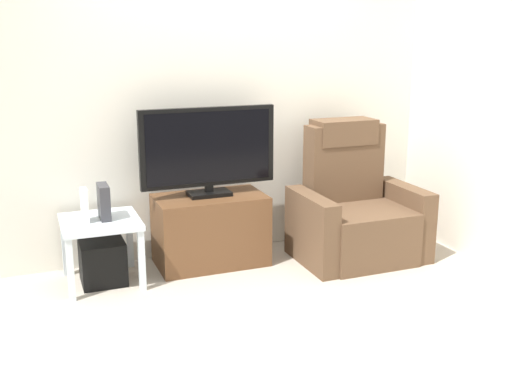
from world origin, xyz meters
TOP-DOWN VIEW (x-y plane):
  - ground_plane at (0.00, 0.00)m, footprint 6.40×6.40m
  - wall_back at (0.00, 1.13)m, footprint 6.40×0.06m
  - wall_side at (1.88, 0.00)m, footprint 0.06×4.48m
  - tv_stand at (-0.12, 0.83)m, footprint 0.84×0.48m
  - television at (-0.12, 0.85)m, footprint 1.04×0.20m
  - recliner_armchair at (1.01, 0.58)m, footprint 0.98×0.78m
  - side_table at (-0.96, 0.75)m, footprint 0.54×0.54m
  - subwoofer_box at (-0.96, 0.75)m, footprint 0.31×0.31m
  - book_upright at (-1.06, 0.73)m, footprint 0.05×0.12m
  - game_console at (-0.92, 0.76)m, footprint 0.07×0.20m

SIDE VIEW (x-z plane):
  - ground_plane at x=0.00m, z-range 0.00..0.00m
  - subwoofer_box at x=-0.96m, z-range 0.00..0.31m
  - tv_stand at x=-0.12m, z-range 0.00..0.55m
  - recliner_armchair at x=1.01m, z-range -0.17..0.91m
  - side_table at x=-0.96m, z-range 0.16..0.64m
  - book_upright at x=-1.06m, z-range 0.47..0.71m
  - game_console at x=-0.92m, z-range 0.47..0.72m
  - television at x=-0.12m, z-range 0.57..1.24m
  - wall_back at x=0.00m, z-range 0.00..2.60m
  - wall_side at x=1.88m, z-range 0.00..2.60m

